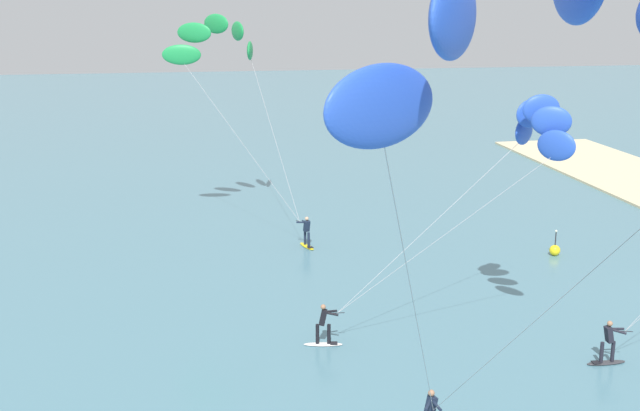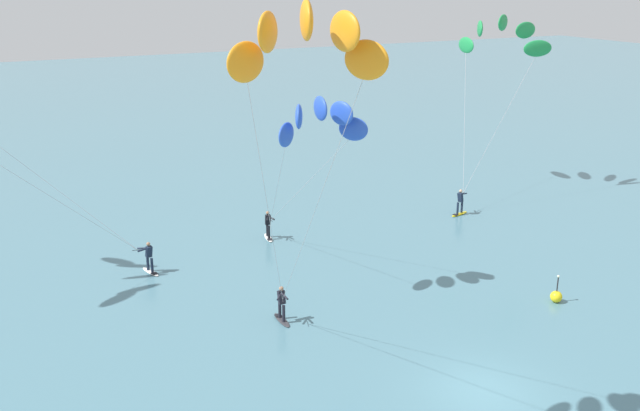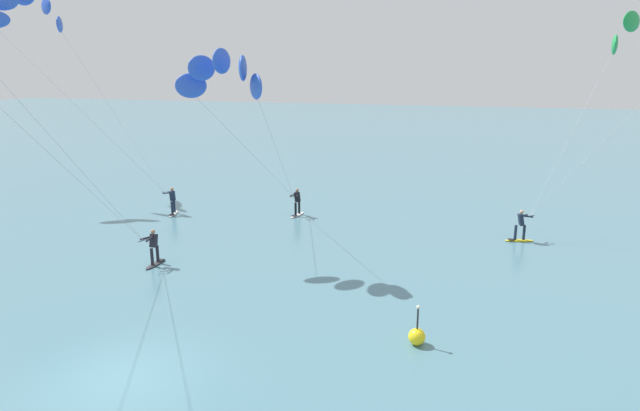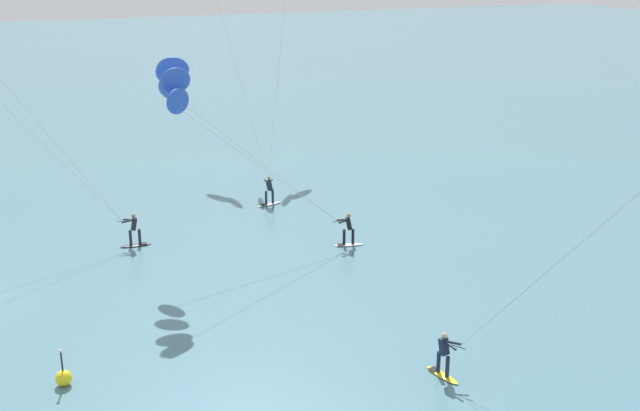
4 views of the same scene
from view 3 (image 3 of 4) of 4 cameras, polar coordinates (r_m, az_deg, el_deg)
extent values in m
plane|color=slate|center=(17.44, -19.99, -16.74)|extent=(240.00, 240.00, 0.00)
ellipsoid|color=#333338|center=(26.02, -16.89, -5.89)|extent=(0.36, 1.50, 0.08)
cube|color=black|center=(26.33, -16.41, -5.50)|extent=(0.29, 0.28, 0.02)
cylinder|color=black|center=(25.71, -17.23, -5.15)|extent=(0.14, 0.14, 0.78)
cylinder|color=black|center=(26.05, -16.69, -4.85)|extent=(0.14, 0.14, 0.78)
cube|color=black|center=(25.67, -17.07, -3.54)|extent=(0.30, 0.32, 0.63)
sphere|color=#9E7051|center=(25.55, -17.14, -2.64)|extent=(0.20, 0.20, 0.20)
cylinder|color=black|center=(25.31, -18.07, -3.52)|extent=(0.20, 0.53, 0.03)
cylinder|color=black|center=(25.37, -17.43, -3.35)|extent=(0.13, 0.61, 0.15)
cylinder|color=black|center=(25.54, -17.74, -3.26)|extent=(0.45, 0.52, 0.15)
cylinder|color=#B2B2B7|center=(22.73, -29.15, 7.46)|extent=(4.24, 7.76, 10.88)
cylinder|color=#B2B2B7|center=(21.27, -27.15, 7.35)|extent=(1.11, 8.76, 10.88)
ellipsoid|color=white|center=(34.48, -15.11, -0.83)|extent=(0.75, 1.54, 0.08)
cube|color=black|center=(34.09, -15.31, -0.93)|extent=(0.35, 0.35, 0.02)
cylinder|color=#192338|center=(34.58, -15.06, -0.05)|extent=(0.14, 0.14, 0.78)
cylinder|color=#192338|center=(34.17, -15.26, -0.23)|extent=(0.14, 0.14, 0.78)
cube|color=#192338|center=(34.22, -15.23, 0.98)|extent=(0.37, 0.39, 0.63)
sphere|color=#9E7051|center=(34.13, -15.28, 1.67)|extent=(0.20, 0.20, 0.20)
cylinder|color=black|center=(34.55, -15.92, 1.32)|extent=(0.55, 0.13, 0.03)
cylinder|color=#192338|center=(34.28, -15.72, 1.28)|extent=(0.61, 0.20, 0.15)
cylinder|color=#192338|center=(34.44, -15.47, 1.36)|extent=(0.56, 0.40, 0.15)
ellipsoid|color=blue|center=(43.65, -25.67, 16.76)|extent=(1.44, 1.91, 1.10)
ellipsoid|color=blue|center=(43.20, -26.82, 18.19)|extent=(1.92, 1.41, 1.10)
ellipsoid|color=blue|center=(41.47, -30.34, 18.02)|extent=(2.11, 0.74, 1.10)
cylinder|color=#B2B2B7|center=(38.63, -21.24, 9.76)|extent=(10.37, 4.42, 10.04)
cylinder|color=#B2B2B7|center=(37.09, -24.04, 9.34)|extent=(11.26, 0.33, 10.04)
ellipsoid|color=white|center=(33.04, -2.38, -0.99)|extent=(0.62, 1.54, 0.08)
cube|color=black|center=(32.68, -2.74, -1.07)|extent=(0.33, 0.33, 0.02)
cylinder|color=black|center=(33.12, -2.20, -0.18)|extent=(0.14, 0.14, 0.78)
cylinder|color=black|center=(32.75, -2.58, -0.35)|extent=(0.14, 0.14, 0.78)
cube|color=black|center=(32.76, -2.40, 0.90)|extent=(0.35, 0.37, 0.63)
sphere|color=#9E7051|center=(32.67, -2.41, 1.62)|extent=(0.20, 0.20, 0.20)
cylinder|color=black|center=(32.24, -2.79, 0.95)|extent=(0.07, 0.55, 0.03)
cylinder|color=black|center=(32.43, -2.42, 1.09)|extent=(0.27, 0.60, 0.15)
cylinder|color=black|center=(32.52, -2.77, 1.12)|extent=(0.34, 0.58, 0.15)
ellipsoid|color=blue|center=(25.56, -13.39, 12.14)|extent=(1.28, 1.17, 1.10)
ellipsoid|color=blue|center=(25.22, -12.33, 13.92)|extent=(0.92, 1.41, 1.10)
ellipsoid|color=blue|center=(24.67, -10.29, 14.71)|extent=(0.42, 1.44, 1.10)
ellipsoid|color=blue|center=(24.16, -8.11, 14.10)|extent=(0.75, 1.45, 1.10)
ellipsoid|color=blue|center=(23.89, -6.74, 12.30)|extent=(1.17, 1.28, 1.10)
cylinder|color=#B2B2B7|center=(28.67, -7.41, 5.63)|extent=(2.18, 7.41, 6.35)
cylinder|color=#B2B2B7|center=(27.94, -4.44, 5.48)|extent=(1.11, 7.64, 6.35)
ellipsoid|color=yellow|center=(30.03, 20.16, -3.46)|extent=(1.54, 0.77, 0.08)
cube|color=black|center=(29.87, 19.43, -3.38)|extent=(0.35, 0.36, 0.02)
cylinder|color=#192338|center=(29.98, 20.63, -2.67)|extent=(0.14, 0.14, 0.78)
cylinder|color=#192338|center=(29.83, 19.84, -2.68)|extent=(0.14, 0.14, 0.78)
cube|color=#192338|center=(29.72, 20.35, -1.40)|extent=(0.39, 0.38, 0.63)
sphere|color=tan|center=(29.62, 20.42, -0.62)|extent=(0.20, 0.20, 0.20)
cylinder|color=black|center=(30.03, 21.19, -1.03)|extent=(0.47, 0.34, 0.03)
cylinder|color=#192338|center=(29.93, 20.66, -0.97)|extent=(0.40, 0.55, 0.15)
cylinder|color=#192338|center=(29.76, 20.92, -1.07)|extent=(0.61, 0.23, 0.15)
ellipsoid|color=#1E9347|center=(34.92, 29.89, 16.41)|extent=(1.41, 1.98, 1.10)
ellipsoid|color=#1E9347|center=(35.48, 28.54, 14.62)|extent=(0.67, 2.16, 1.10)
cylinder|color=#B2B2B7|center=(30.67, 28.22, 6.53)|extent=(6.89, 1.88, 8.37)
cylinder|color=#B2B2B7|center=(32.40, 25.09, 7.20)|extent=(4.04, 5.89, 8.37)
sphere|color=yellow|center=(18.36, 10.13, -13.40)|extent=(0.56, 0.56, 0.56)
cylinder|color=#262628|center=(18.08, 10.22, -11.63)|extent=(0.06, 0.06, 0.70)
sphere|color=#F2F2CC|center=(17.90, 10.28, -10.45)|extent=(0.12, 0.12, 0.12)
camera|label=1|loc=(52.67, -32.38, 16.81)|focal=45.37mm
camera|label=2|loc=(26.53, -90.43, 13.32)|focal=40.02mm
camera|label=4|loc=(29.73, 75.83, 15.33)|focal=45.43mm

